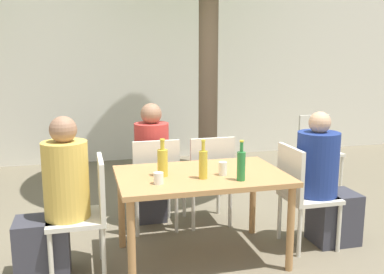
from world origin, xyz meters
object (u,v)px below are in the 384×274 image
at_px(oil_cruet_1, 203,164).
at_px(patio_chair_2, 155,179).
at_px(green_bottle_2, 241,165).
at_px(drinking_glass_1, 159,178).
at_px(patio_chair_1, 301,190).
at_px(oil_cruet_0, 163,162).
at_px(person_seated_0, 56,206).
at_px(drinking_glass_0, 223,169).
at_px(person_seated_1, 325,185).
at_px(person_seated_2, 151,169).
at_px(patio_chair_3, 209,175).
at_px(patio_chair_4, 318,146).
at_px(dining_table_front, 201,183).
at_px(patio_chair_0, 87,208).

bearing_deg(oil_cruet_1, patio_chair_2, 106.98).
relative_size(green_bottle_2, drinking_glass_1, 3.60).
relative_size(patio_chair_1, green_bottle_2, 2.91).
distance_m(oil_cruet_0, green_bottle_2, 0.63).
bearing_deg(green_bottle_2, person_seated_0, 169.23).
bearing_deg(oil_cruet_0, oil_cruet_1, -26.87).
xyz_separation_m(drinking_glass_0, drinking_glass_1, (-0.55, -0.11, -0.01)).
bearing_deg(person_seated_1, person_seated_2, 57.42).
height_order(patio_chair_1, patio_chair_3, same).
bearing_deg(patio_chair_4, green_bottle_2, -133.59).
relative_size(patio_chair_3, oil_cruet_0, 3.04).
relative_size(patio_chair_4, person_seated_2, 0.74).
relative_size(dining_table_front, patio_chair_0, 1.49).
height_order(dining_table_front, green_bottle_2, green_bottle_2).
xyz_separation_m(dining_table_front, person_seated_2, (-0.27, 0.91, -0.10)).
height_order(patio_chair_1, patio_chair_4, same).
relative_size(person_seated_2, oil_cruet_1, 4.00).
bearing_deg(drinking_glass_0, green_bottle_2, -63.57).
xyz_separation_m(patio_chair_2, oil_cruet_1, (0.25, -0.82, 0.34)).
bearing_deg(drinking_glass_1, oil_cruet_1, 8.06).
xyz_separation_m(dining_table_front, person_seated_1, (1.15, -0.00, -0.11)).
bearing_deg(drinking_glass_1, green_bottle_2, -6.49).
xyz_separation_m(dining_table_front, patio_chair_4, (2.06, 1.64, -0.13)).
bearing_deg(drinking_glass_0, patio_chair_4, 42.24).
distance_m(oil_cruet_1, green_bottle_2, 0.30).
distance_m(patio_chair_0, oil_cruet_1, 0.97).
relative_size(person_seated_1, person_seated_2, 0.98).
relative_size(person_seated_1, oil_cruet_0, 4.02).
bearing_deg(patio_chair_1, person_seated_2, 52.63).
height_order(patio_chair_4, oil_cruet_0, oil_cruet_0).
relative_size(dining_table_front, patio_chair_4, 1.49).
distance_m(person_seated_0, person_seated_1, 2.30).
bearing_deg(patio_chair_0, patio_chair_3, 119.57).
relative_size(person_seated_0, oil_cruet_0, 4.14).
bearing_deg(patio_chair_0, person_seated_1, 90.00).
height_order(patio_chair_1, green_bottle_2, green_bottle_2).
height_order(oil_cruet_0, green_bottle_2, green_bottle_2).
distance_m(person_seated_2, green_bottle_2, 1.32).
distance_m(patio_chair_2, patio_chair_3, 0.55).
relative_size(person_seated_0, person_seated_2, 1.01).
bearing_deg(patio_chair_3, person_seated_0, 25.39).
relative_size(patio_chair_0, oil_cruet_0, 3.04).
relative_size(person_seated_2, drinking_glass_0, 11.40).
bearing_deg(patio_chair_1, green_bottle_2, 111.50).
relative_size(patio_chair_1, patio_chair_2, 1.00).
bearing_deg(drinking_glass_1, oil_cruet_0, 70.74).
relative_size(patio_chair_3, patio_chair_4, 1.00).
bearing_deg(oil_cruet_1, patio_chair_0, 171.00).
bearing_deg(patio_chair_0, oil_cruet_1, 81.00).
relative_size(patio_chair_1, person_seated_2, 0.74).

